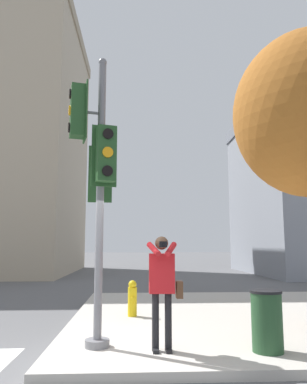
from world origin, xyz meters
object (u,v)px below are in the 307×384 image
person_photographer (163,281)px  trash_bin (267,321)px  traffic_signal_pole (96,168)px  fire_hydrant (132,298)px

person_photographer → trash_bin: bearing=-4.8°
traffic_signal_pole → fire_hydrant: bearing=76.5°
person_photographer → trash_bin: 1.71m
traffic_signal_pole → person_photographer: size_ratio=2.80×
fire_hydrant → trash_bin: trash_bin is taller
fire_hydrant → trash_bin: (2.09, -2.98, 0.06)m
traffic_signal_pole → trash_bin: traffic_signal_pole is taller
traffic_signal_pole → trash_bin: size_ratio=5.35×
person_photographer → fire_hydrant: person_photographer is taller
traffic_signal_pole → fire_hydrant: 3.66m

